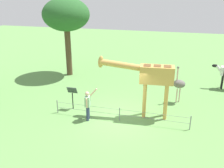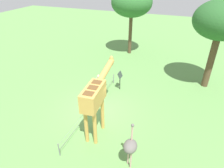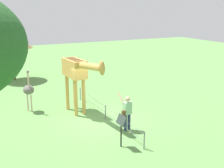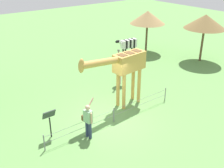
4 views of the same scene
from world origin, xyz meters
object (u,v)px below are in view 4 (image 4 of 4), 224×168
Objects in this scene: giraffe at (124,66)px; shade_hut_near at (205,22)px; visitor at (88,119)px; ostrich at (120,66)px; info_sign at (49,118)px; zebra at (128,45)px; shade_hut_far at (148,17)px.

shade_hut_near is (-8.93, -1.82, 0.69)m from giraffe.
giraffe is at bearing -157.53° from visitor.
info_sign is (5.75, 2.41, -0.23)m from ostrich.
ostrich is (3.21, 3.08, 0.01)m from zebra.
shade_hut_near is 4.41m from shade_hut_far.
zebra is 3.02m from shade_hut_far.
shade_hut_near is 1.04× the size of shade_hut_far.
shade_hut_near reaches higher than ostrich.
shade_hut_far is at bearing -151.92° from info_sign.
zebra is at bearing -148.54° from info_sign.
ostrich is (-1.52, -2.18, -1.05)m from giraffe.
shade_hut_far is (-10.17, -7.10, 1.87)m from visitor.
visitor is 0.50× the size of shade_hut_near.
zebra is 0.81× the size of ostrich.
shade_hut_near is at bearing 140.73° from zebra.
visitor is at bearing 14.38° from shade_hut_near.
ostrich is at bearing 33.01° from shade_hut_far.
shade_hut_far reaches higher than giraffe.
shade_hut_near is (-11.88, -3.05, 2.01)m from visitor.
giraffe reaches higher than visitor.
info_sign is (4.23, 0.23, -1.27)m from giraffe.
shade_hut_far reaches higher than info_sign.
giraffe is 2.86m from ostrich.
visitor is at bearing 40.15° from zebra.
giraffe is at bearing 48.03° from zebra.
shade_hut_far is at bearing -67.06° from shade_hut_near.
info_sign is (13.16, 2.05, -1.97)m from shade_hut_near.
zebra is 0.55× the size of shade_hut_far.
shade_hut_far is (-5.69, -3.70, 1.60)m from ostrich.
shade_hut_near is (-7.41, 0.36, 1.74)m from ostrich.
giraffe is 1.75× the size of ostrich.
zebra is at bearing -136.24° from ostrich.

